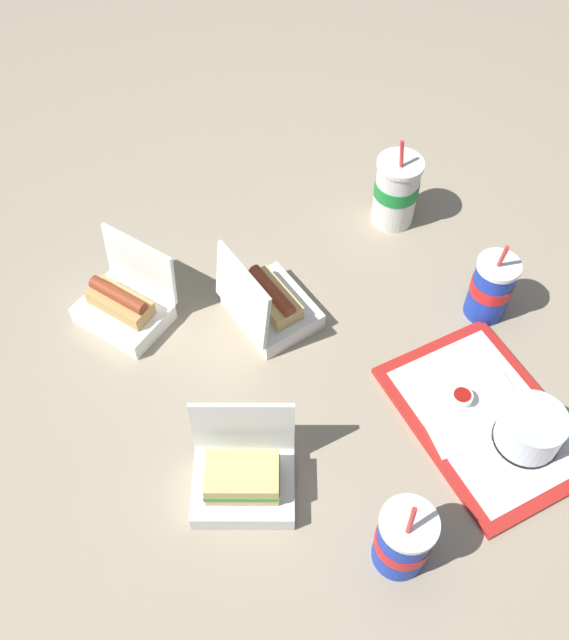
{
  "coord_description": "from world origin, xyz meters",
  "views": [
    {
      "loc": [
        0.79,
        -0.41,
        1.16
      ],
      "look_at": [
        0.05,
        -0.04,
        0.05
      ],
      "focal_mm": 40.0,
      "sensor_mm": 36.0,
      "label": 1
    }
  ],
  "objects_px": {
    "clamshell_hotdog_left": "(268,304)",
    "soda_cup_right": "(403,539)",
    "clamshell_hotdog_center": "(125,304)",
    "cake_container": "(530,430)",
    "soda_cup_left": "(491,288)",
    "clamshell_sandwich_right": "(243,479)",
    "soda_cup_corner": "(396,191)",
    "plastic_fork": "(515,397)",
    "ketchup_cup": "(461,398)",
    "food_tray": "(485,419)"
  },
  "relations": [
    {
      "from": "clamshell_hotdog_center",
      "to": "clamshell_hotdog_left",
      "type": "bearing_deg",
      "value": 63.97
    },
    {
      "from": "food_tray",
      "to": "ketchup_cup",
      "type": "xyz_separation_m",
      "value": [
        -0.05,
        -0.02,
        0.02
      ]
    },
    {
      "from": "clamshell_hotdog_left",
      "to": "plastic_fork",
      "type": "bearing_deg",
      "value": 40.86
    },
    {
      "from": "clamshell_hotdog_left",
      "to": "soda_cup_corner",
      "type": "xyz_separation_m",
      "value": [
        -0.13,
        0.37,
        0.04
      ]
    },
    {
      "from": "food_tray",
      "to": "cake_container",
      "type": "height_order",
      "value": "cake_container"
    },
    {
      "from": "clamshell_hotdog_center",
      "to": "food_tray",
      "type": "bearing_deg",
      "value": 44.88
    },
    {
      "from": "plastic_fork",
      "to": "soda_cup_right",
      "type": "bearing_deg",
      "value": -57.5
    },
    {
      "from": "clamshell_sandwich_right",
      "to": "soda_cup_left",
      "type": "distance_m",
      "value": 0.61
    },
    {
      "from": "soda_cup_corner",
      "to": "clamshell_hotdog_center",
      "type": "bearing_deg",
      "value": -89.42
    },
    {
      "from": "plastic_fork",
      "to": "clamshell_hotdog_center",
      "type": "relative_size",
      "value": 0.5
    },
    {
      "from": "plastic_fork",
      "to": "clamshell_hotdog_center",
      "type": "distance_m",
      "value": 0.77
    },
    {
      "from": "clamshell_sandwich_right",
      "to": "soda_cup_corner",
      "type": "height_order",
      "value": "soda_cup_corner"
    },
    {
      "from": "ketchup_cup",
      "to": "plastic_fork",
      "type": "height_order",
      "value": "ketchup_cup"
    },
    {
      "from": "food_tray",
      "to": "soda_cup_corner",
      "type": "distance_m",
      "value": 0.54
    },
    {
      "from": "ketchup_cup",
      "to": "soda_cup_left",
      "type": "relative_size",
      "value": 0.19
    },
    {
      "from": "cake_container",
      "to": "soda_cup_corner",
      "type": "bearing_deg",
      "value": 172.25
    },
    {
      "from": "food_tray",
      "to": "ketchup_cup",
      "type": "distance_m",
      "value": 0.06
    },
    {
      "from": "food_tray",
      "to": "clamshell_hotdog_center",
      "type": "height_order",
      "value": "clamshell_hotdog_center"
    },
    {
      "from": "soda_cup_left",
      "to": "soda_cup_right",
      "type": "bearing_deg",
      "value": -49.84
    },
    {
      "from": "soda_cup_right",
      "to": "soda_cup_left",
      "type": "height_order",
      "value": "soda_cup_left"
    },
    {
      "from": "clamshell_sandwich_right",
      "to": "soda_cup_left",
      "type": "relative_size",
      "value": 1.06
    },
    {
      "from": "cake_container",
      "to": "clamshell_hotdog_center",
      "type": "relative_size",
      "value": 0.53
    },
    {
      "from": "food_tray",
      "to": "clamshell_sandwich_right",
      "type": "xyz_separation_m",
      "value": [
        -0.07,
        -0.45,
        0.04
      ]
    },
    {
      "from": "cake_container",
      "to": "ketchup_cup",
      "type": "distance_m",
      "value": 0.13
    },
    {
      "from": "food_tray",
      "to": "plastic_fork",
      "type": "height_order",
      "value": "plastic_fork"
    },
    {
      "from": "ketchup_cup",
      "to": "soda_cup_right",
      "type": "bearing_deg",
      "value": -52.58
    },
    {
      "from": "clamshell_hotdog_left",
      "to": "soda_cup_right",
      "type": "distance_m",
      "value": 0.53
    },
    {
      "from": "clamshell_hotdog_left",
      "to": "soda_cup_corner",
      "type": "bearing_deg",
      "value": 109.65
    },
    {
      "from": "plastic_fork",
      "to": "clamshell_hotdog_left",
      "type": "xyz_separation_m",
      "value": [
        -0.38,
        -0.33,
        0.03
      ]
    },
    {
      "from": "soda_cup_right",
      "to": "plastic_fork",
      "type": "bearing_deg",
      "value": 113.99
    },
    {
      "from": "clamshell_hotdog_center",
      "to": "soda_cup_right",
      "type": "relative_size",
      "value": 1.08
    },
    {
      "from": "clamshell_hotdog_center",
      "to": "soda_cup_right",
      "type": "bearing_deg",
      "value": 20.02
    },
    {
      "from": "soda_cup_corner",
      "to": "soda_cup_left",
      "type": "distance_m",
      "value": 0.31
    },
    {
      "from": "cake_container",
      "to": "clamshell_sandwich_right",
      "type": "distance_m",
      "value": 0.51
    },
    {
      "from": "cake_container",
      "to": "soda_cup_left",
      "type": "bearing_deg",
      "value": 158.31
    },
    {
      "from": "soda_cup_right",
      "to": "soda_cup_corner",
      "type": "bearing_deg",
      "value": 149.66
    },
    {
      "from": "ketchup_cup",
      "to": "soda_cup_right",
      "type": "xyz_separation_m",
      "value": [
        0.19,
        -0.25,
        0.05
      ]
    },
    {
      "from": "clamshell_hotdog_left",
      "to": "clamshell_sandwich_right",
      "type": "bearing_deg",
      "value": -31.63
    },
    {
      "from": "plastic_fork",
      "to": "clamshell_sandwich_right",
      "type": "relative_size",
      "value": 0.5
    },
    {
      "from": "food_tray",
      "to": "ketchup_cup",
      "type": "relative_size",
      "value": 9.38
    },
    {
      "from": "plastic_fork",
      "to": "soda_cup_corner",
      "type": "distance_m",
      "value": 0.52
    },
    {
      "from": "cake_container",
      "to": "clamshell_hotdog_left",
      "type": "relative_size",
      "value": 0.61
    },
    {
      "from": "soda_cup_corner",
      "to": "soda_cup_left",
      "type": "relative_size",
      "value": 1.09
    },
    {
      "from": "clamshell_hotdog_center",
      "to": "soda_cup_corner",
      "type": "bearing_deg",
      "value": 90.58
    },
    {
      "from": "clamshell_hotdog_left",
      "to": "clamshell_hotdog_center",
      "type": "bearing_deg",
      "value": -116.03
    },
    {
      "from": "clamshell_hotdog_left",
      "to": "clamshell_sandwich_right",
      "type": "xyz_separation_m",
      "value": [
        0.32,
        -0.2,
        0.0
      ]
    },
    {
      "from": "clamshell_hotdog_center",
      "to": "soda_cup_right",
      "type": "distance_m",
      "value": 0.7
    },
    {
      "from": "cake_container",
      "to": "soda_cup_right",
      "type": "bearing_deg",
      "value": -76.36
    },
    {
      "from": "plastic_fork",
      "to": "clamshell_hotdog_left",
      "type": "distance_m",
      "value": 0.5
    },
    {
      "from": "clamshell_sandwich_right",
      "to": "soda_cup_left",
      "type": "bearing_deg",
      "value": 103.28
    }
  ]
}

